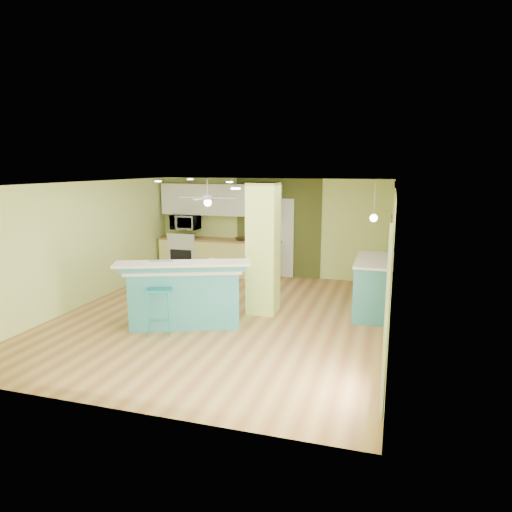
% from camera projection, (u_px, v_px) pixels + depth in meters
% --- Properties ---
extents(floor, '(6.00, 7.00, 0.01)m').
position_uv_depth(floor, '(223.00, 317.00, 8.63)').
color(floor, '#946033').
rests_on(floor, ground).
extents(ceiling, '(6.00, 7.00, 0.01)m').
position_uv_depth(ceiling, '(221.00, 183.00, 8.15)').
color(ceiling, white).
rests_on(ceiling, wall_back).
extents(wall_back, '(6.00, 0.01, 2.50)m').
position_uv_depth(wall_back, '(271.00, 228.00, 11.68)').
color(wall_back, '#CBDC76').
rests_on(wall_back, floor).
extents(wall_front, '(6.00, 0.01, 2.50)m').
position_uv_depth(wall_front, '(110.00, 307.00, 5.10)').
color(wall_front, '#CBDC76').
rests_on(wall_front, floor).
extents(wall_left, '(0.01, 7.00, 2.50)m').
position_uv_depth(wall_left, '(83.00, 244.00, 9.24)').
color(wall_left, '#CBDC76').
rests_on(wall_left, floor).
extents(wall_right, '(0.01, 7.00, 2.50)m').
position_uv_depth(wall_right, '(392.00, 261.00, 7.54)').
color(wall_right, '#CBDC76').
rests_on(wall_right, floor).
extents(wood_panel, '(0.02, 3.40, 2.50)m').
position_uv_depth(wood_panel, '(391.00, 255.00, 8.11)').
color(wood_panel, '#8D7950').
rests_on(wood_panel, floor).
extents(olive_accent, '(2.20, 0.02, 2.50)m').
position_uv_depth(olive_accent, '(278.00, 228.00, 11.61)').
color(olive_accent, '#464D1E').
rests_on(olive_accent, floor).
extents(interior_door, '(0.82, 0.05, 2.00)m').
position_uv_depth(interior_door, '(278.00, 238.00, 11.63)').
color(interior_door, silver).
rests_on(interior_door, floor).
extents(french_door, '(0.04, 1.08, 2.10)m').
position_uv_depth(french_door, '(386.00, 316.00, 5.43)').
color(french_door, silver).
rests_on(french_door, floor).
extents(column, '(0.55, 0.55, 2.50)m').
position_uv_depth(column, '(263.00, 249.00, 8.68)').
color(column, '#C6E068').
rests_on(column, floor).
extents(kitchen_run, '(3.25, 0.63, 0.94)m').
position_uv_depth(kitchen_run, '(220.00, 257.00, 11.91)').
color(kitchen_run, '#EAE67A').
rests_on(kitchen_run, floor).
extents(stove, '(0.76, 0.66, 1.08)m').
position_uv_depth(stove, '(186.00, 255.00, 12.18)').
color(stove, silver).
rests_on(stove, floor).
extents(upper_cabinets, '(3.20, 0.34, 0.80)m').
position_uv_depth(upper_cabinets, '(220.00, 200.00, 11.74)').
color(upper_cabinets, white).
rests_on(upper_cabinets, wall_back).
extents(microwave, '(0.70, 0.48, 0.39)m').
position_uv_depth(microwave, '(185.00, 222.00, 12.01)').
color(microwave, silver).
rests_on(microwave, wall_back).
extents(ceiling_fan, '(1.41, 1.41, 0.61)m').
position_uv_depth(ceiling_fan, '(208.00, 198.00, 10.42)').
color(ceiling_fan, silver).
rests_on(ceiling_fan, ceiling).
extents(pendant_lamp, '(0.14, 0.14, 0.69)m').
position_uv_depth(pendant_lamp, '(374.00, 218.00, 8.23)').
color(pendant_lamp, white).
rests_on(pendant_lamp, ceiling).
extents(wall_decor, '(0.03, 0.90, 0.70)m').
position_uv_depth(wall_decor, '(391.00, 236.00, 8.25)').
color(wall_decor, brown).
rests_on(wall_decor, wood_panel).
extents(peninsula, '(2.43, 1.90, 1.21)m').
position_uv_depth(peninsula, '(185.00, 293.00, 8.20)').
color(peninsula, teal).
rests_on(peninsula, floor).
extents(bar_stool, '(0.50, 0.50, 1.23)m').
position_uv_depth(bar_stool, '(161.00, 286.00, 7.70)').
color(bar_stool, teal).
rests_on(bar_stool, floor).
extents(side_counter, '(0.70, 1.65, 1.06)m').
position_uv_depth(side_counter, '(374.00, 286.00, 8.77)').
color(side_counter, teal).
rests_on(side_counter, floor).
extents(fruit_bowl, '(0.31, 0.31, 0.07)m').
position_uv_depth(fruit_bowl, '(241.00, 239.00, 11.61)').
color(fruit_bowl, '#3A2817').
rests_on(fruit_bowl, kitchen_run).
extents(canister, '(0.15, 0.15, 0.15)m').
position_uv_depth(canister, '(212.00, 263.00, 8.01)').
color(canister, gold).
rests_on(canister, peninsula).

